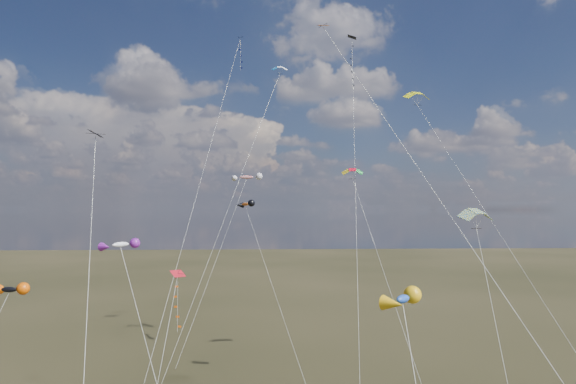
{
  "coord_description": "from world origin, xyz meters",
  "views": [
    {
      "loc": [
        -2.44,
        -27.29,
        17.42
      ],
      "look_at": [
        0.0,
        18.0,
        19.0
      ],
      "focal_mm": 32.0,
      "sensor_mm": 36.0,
      "label": 1
    }
  ],
  "objects": [
    {
      "name": "diamond_black_high",
      "position": [
        8.24,
        31.35,
        32.98
      ],
      "size": [
        4.46,
        24.65,
        38.33
      ],
      "color": "black",
      "rests_on": "ground"
    },
    {
      "name": "diamond_navy_tall",
      "position": [
        -5.74,
        35.64,
        34.06
      ],
      "size": [
        7.64,
        27.79,
        39.82
      ],
      "color": "#0B1E4A",
      "rests_on": "ground"
    },
    {
      "name": "diamond_black_mid",
      "position": [
        -11.67,
        1.22,
        16.21
      ],
      "size": [
        3.84,
        13.25,
        22.31
      ],
      "color": "black",
      "rests_on": "ground"
    },
    {
      "name": "diamond_red_low",
      "position": [
        -8.92,
        13.08,
        9.93
      ],
      "size": [
        1.94,
        7.75,
        12.68
      ],
      "color": "red",
      "rests_on": "ground"
    },
    {
      "name": "diamond_orange_center",
      "position": [
        6.09,
        0.43,
        20.01
      ],
      "size": [
        12.36,
        24.04,
        30.71
      ],
      "color": "#CB5B09",
      "rests_on": "ground"
    },
    {
      "name": "parafoil_yellow",
      "position": [
        14.52,
        26.85,
        29.94
      ],
      "size": [
        8.84,
        26.16,
        30.76
      ],
      "color": "#C6CD0D",
      "rests_on": "ground"
    },
    {
      "name": "parafoil_blue_white",
      "position": [
        -0.01,
        40.2,
        36.15
      ],
      "size": [
        13.42,
        16.88,
        37.01
      ],
      "color": "#0B64AB",
      "rests_on": "ground"
    },
    {
      "name": "parafoil_striped",
      "position": [
        12.24,
        6.85,
        17.29
      ],
      "size": [
        2.9,
        11.42,
        17.96
      ],
      "color": "yellow",
      "rests_on": "ground"
    },
    {
      "name": "parafoil_tricolor",
      "position": [
        6.42,
        21.4,
        21.14
      ],
      "size": [
        5.56,
        12.49,
        21.79
      ],
      "color": "gold",
      "rests_on": "ground"
    },
    {
      "name": "novelty_black_orange",
      "position": [
        -23.36,
        16.84,
        10.76
      ],
      "size": [
        3.88,
        6.48,
        11.36
      ],
      "color": "black",
      "rests_on": "ground"
    },
    {
      "name": "novelty_orange_black",
      "position": [
        -4.26,
        35.44,
        18.03
      ],
      "size": [
        7.74,
        13.94,
        18.61
      ],
      "color": "orange",
      "rests_on": "ground"
    },
    {
      "name": "novelty_white_purple",
      "position": [
        -11.46,
        6.53,
        15.07
      ],
      "size": [
        8.13,
        11.57,
        15.51
      ],
      "color": "white",
      "rests_on": "ground"
    },
    {
      "name": "novelty_redwhite_stripe",
      "position": [
        -4.3,
        40.14,
        21.65
      ],
      "size": [
        9.32,
        11.11,
        22.25
      ],
      "color": "red",
      "rests_on": "ground"
    },
    {
      "name": "novelty_blue_yellow",
      "position": [
        3.76,
        -5.2,
        13.47
      ],
      "size": [
        1.99,
        8.68,
        14.01
      ],
      "color": "blue",
      "rests_on": "ground"
    }
  ]
}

